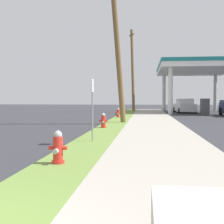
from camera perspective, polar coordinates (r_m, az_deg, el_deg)
fire_hydrant_nearest at (r=6.97m, az=-10.12°, el=-6.83°), size 0.42×0.38×0.74m
fire_hydrant_second at (r=15.28m, az=-1.63°, el=-1.73°), size 0.42×0.38×0.74m
fire_hydrant_third at (r=23.86m, az=1.15°, el=-0.21°), size 0.42×0.37×0.74m
utility_pole_midground at (r=18.94m, az=1.11°, el=11.06°), size 1.49×0.95×8.38m
utility_pole_background at (r=36.28m, az=3.88°, el=7.96°), size 0.83×1.60×9.67m
street_sign_post at (r=10.39m, az=-3.71°, el=2.85°), size 0.05×0.36×2.12m
car_white_by_near_pump at (r=35.34m, az=13.46°, el=1.04°), size 2.21×4.61×1.57m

